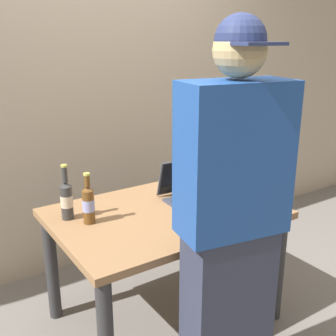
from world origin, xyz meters
name	(u,v)px	position (x,y,z in m)	size (l,w,h in m)	color
ground_plane	(165,316)	(0.00, 0.00, 0.00)	(8.00, 8.00, 0.00)	slate
desk	(165,228)	(0.00, 0.00, 0.60)	(1.25, 0.88, 0.71)	olive
laptop	(188,190)	(0.22, 0.07, 0.77)	(0.33, 0.31, 0.24)	#383D4C
beer_bottle_dark	(88,203)	(-0.42, 0.08, 0.83)	(0.06, 0.06, 0.28)	brown
beer_bottle_brown	(67,199)	(-0.50, 0.20, 0.83)	(0.07, 0.07, 0.31)	#333333
person_figure	(231,225)	(-0.06, -0.62, 0.89)	(0.49, 0.34, 1.75)	#2D3347
back_wall	(92,90)	(0.00, 0.95, 1.30)	(6.00, 0.10, 2.60)	tan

